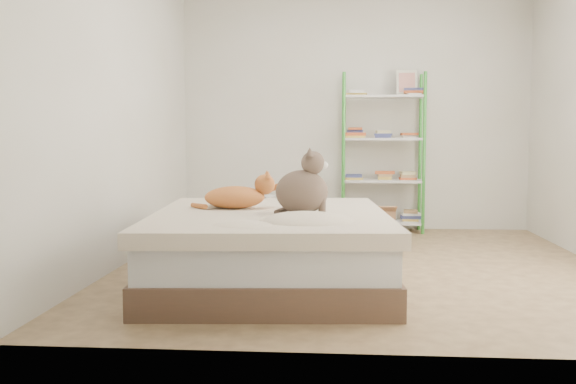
# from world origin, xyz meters

# --- Properties ---
(room) EXTENTS (3.81, 4.21, 2.61)m
(room) POSITION_xyz_m (0.00, 0.00, 1.30)
(room) COLOR tan
(room) RESTS_ON ground
(bed) EXTENTS (1.73, 2.10, 0.51)m
(bed) POSITION_xyz_m (-0.65, -0.68, 0.25)
(bed) COLOR brown
(bed) RESTS_ON ground
(orange_cat) EXTENTS (0.56, 0.38, 0.21)m
(orange_cat) POSITION_xyz_m (-0.93, -0.50, 0.61)
(orange_cat) COLOR #DD7245
(orange_cat) RESTS_ON bed
(grey_cat) EXTENTS (0.40, 0.34, 0.43)m
(grey_cat) POSITION_xyz_m (-0.43, -0.79, 0.72)
(grey_cat) COLOR brown
(grey_cat) RESTS_ON bed
(shelf_unit) EXTENTS (0.88, 0.36, 1.74)m
(shelf_unit) POSITION_xyz_m (0.31, 1.88, 0.80)
(shelf_unit) COLOR green
(shelf_unit) RESTS_ON ground
(cardboard_box) EXTENTS (0.49, 0.48, 0.37)m
(cardboard_box) POSITION_xyz_m (0.13, 1.21, 0.16)
(cardboard_box) COLOR brown
(cardboard_box) RESTS_ON ground
(white_bin) EXTENTS (0.40, 0.37, 0.38)m
(white_bin) POSITION_xyz_m (-1.02, 1.85, 0.19)
(white_bin) COLOR silver
(white_bin) RESTS_ON ground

